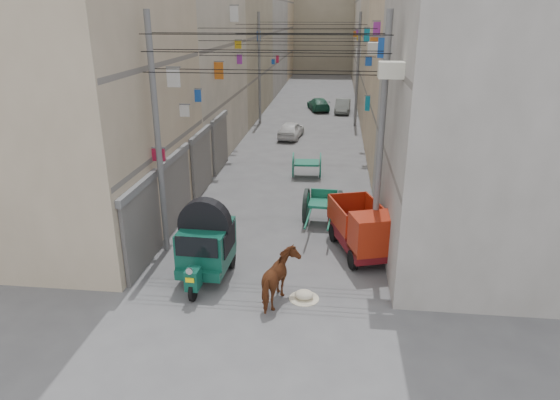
# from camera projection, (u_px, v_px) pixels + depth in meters

# --- Properties ---
(ground) EXTENTS (140.00, 140.00, 0.00)m
(ground) POSITION_uv_depth(u_px,v_px,m) (233.00, 369.00, 11.77)
(ground) COLOR #4C4C4E
(ground) RESTS_ON ground
(building_row_left) EXTENTS (8.00, 62.00, 14.00)m
(building_row_left) POSITION_uv_depth(u_px,v_px,m) (219.00, 31.00, 42.11)
(building_row_left) COLOR tan
(building_row_left) RESTS_ON ground
(building_row_right) EXTENTS (8.00, 62.00, 14.00)m
(building_row_right) POSITION_uv_depth(u_px,v_px,m) (412.00, 32.00, 40.42)
(building_row_right) COLOR #A39D98
(building_row_right) RESTS_ON ground
(end_cap_building) EXTENTS (22.00, 10.00, 13.00)m
(end_cap_building) POSITION_uv_depth(u_px,v_px,m) (325.00, 24.00, 70.91)
(end_cap_building) COLOR #9D937C
(end_cap_building) RESTS_ON ground
(shutters_left) EXTENTS (0.18, 14.40, 2.88)m
(shutters_left) POSITION_uv_depth(u_px,v_px,m) (191.00, 172.00, 21.32)
(shutters_left) COLOR #49494E
(shutters_left) RESTS_ON ground
(signboards) EXTENTS (8.22, 40.52, 5.67)m
(signboards) POSITION_uv_depth(u_px,v_px,m) (301.00, 90.00, 30.73)
(signboards) COLOR gold
(signboards) RESTS_ON ground
(ac_units) EXTENTS (0.70, 6.55, 3.35)m
(ac_units) POSITION_uv_depth(u_px,v_px,m) (386.00, 28.00, 15.92)
(ac_units) COLOR beige
(ac_units) RESTS_ON ground
(utility_poles) EXTENTS (7.40, 22.20, 8.00)m
(utility_poles) POSITION_uv_depth(u_px,v_px,m) (295.00, 92.00, 26.19)
(utility_poles) COLOR #5F5F62
(utility_poles) RESTS_ON ground
(overhead_cables) EXTENTS (7.40, 22.52, 1.12)m
(overhead_cables) POSITION_uv_depth(u_px,v_px,m) (291.00, 39.00, 22.80)
(overhead_cables) COLOR black
(overhead_cables) RESTS_ON ground
(auto_rickshaw) EXTENTS (1.69, 2.86, 1.99)m
(auto_rickshaw) POSITION_uv_depth(u_px,v_px,m) (206.00, 243.00, 15.52)
(auto_rickshaw) COLOR black
(auto_rickshaw) RESTS_ON ground
(tonga_cart) EXTENTS (1.55, 3.20, 1.41)m
(tonga_cart) POSITION_uv_depth(u_px,v_px,m) (323.00, 207.00, 19.64)
(tonga_cart) COLOR black
(tonga_cart) RESTS_ON ground
(mini_truck) EXTENTS (2.39, 3.59, 1.86)m
(mini_truck) POSITION_uv_depth(u_px,v_px,m) (365.00, 234.00, 16.84)
(mini_truck) COLOR black
(mini_truck) RESTS_ON ground
(second_cart) EXTENTS (1.51, 1.35, 1.28)m
(second_cart) POSITION_uv_depth(u_px,v_px,m) (307.00, 164.00, 25.36)
(second_cart) COLOR #166149
(second_cart) RESTS_ON ground
(feed_sack) EXTENTS (0.55, 0.44, 0.28)m
(feed_sack) POSITION_uv_depth(u_px,v_px,m) (304.00, 295.00, 14.61)
(feed_sack) COLOR beige
(feed_sack) RESTS_ON ground
(horse) EXTENTS (1.13, 1.91, 1.51)m
(horse) POSITION_uv_depth(u_px,v_px,m) (280.00, 279.00, 14.22)
(horse) COLOR brown
(horse) RESTS_ON ground
(distant_car_white) EXTENTS (1.75, 3.48, 1.14)m
(distant_car_white) POSITION_uv_depth(u_px,v_px,m) (291.00, 130.00, 33.43)
(distant_car_white) COLOR silver
(distant_car_white) RESTS_ON ground
(distant_car_grey) EXTENTS (1.38, 3.46, 1.12)m
(distant_car_grey) POSITION_uv_depth(u_px,v_px,m) (343.00, 106.00, 42.05)
(distant_car_grey) COLOR slate
(distant_car_grey) RESTS_ON ground
(distant_car_green) EXTENTS (2.31, 3.89, 1.06)m
(distant_car_green) POSITION_uv_depth(u_px,v_px,m) (318.00, 104.00, 43.14)
(distant_car_green) COLOR #1E5A43
(distant_car_green) RESTS_ON ground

